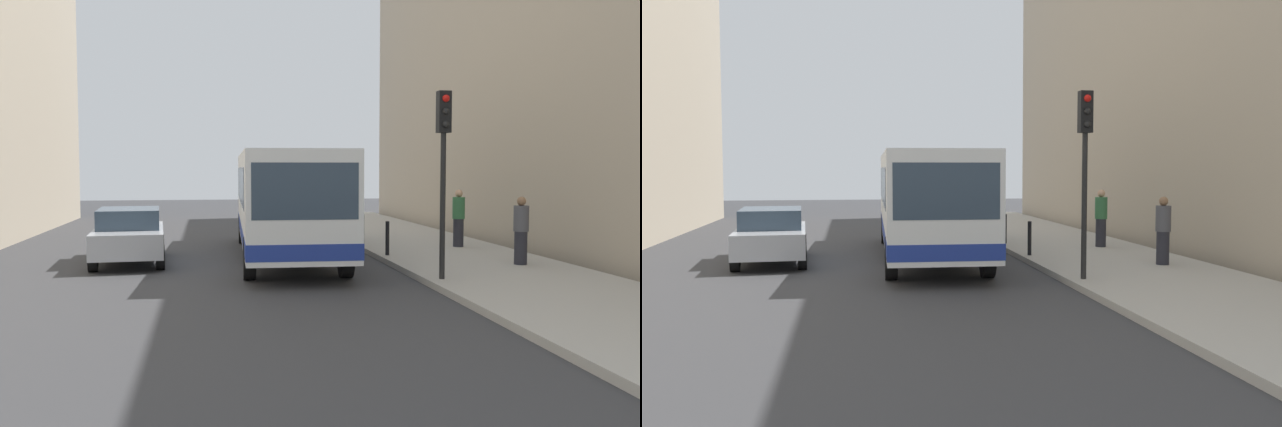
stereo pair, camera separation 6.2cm
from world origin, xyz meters
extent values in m
plane|color=#38383A|center=(0.00, 0.00, 0.00)|extent=(80.00, 80.00, 0.00)
cube|color=#ADA89E|center=(5.40, 0.00, 0.07)|extent=(4.40, 40.00, 0.15)
cube|color=#B2A38C|center=(11.50, 4.00, 6.62)|extent=(7.00, 32.00, 13.24)
cube|color=white|center=(0.68, 2.40, 1.75)|extent=(2.87, 11.08, 2.50)
cube|color=navy|center=(0.68, 2.40, 0.80)|extent=(2.90, 11.10, 0.36)
cube|color=#2D3D4C|center=(0.50, -3.08, 2.10)|extent=(2.26, 0.14, 1.20)
cube|color=#2D3D4C|center=(0.70, 2.90, 2.10)|extent=(2.84, 9.48, 1.00)
cylinder|color=black|center=(1.68, -1.54, 0.50)|extent=(0.31, 1.01, 1.00)
cylinder|color=black|center=(-0.58, -1.46, 0.50)|extent=(0.31, 1.01, 1.00)
cylinder|color=black|center=(1.95, 6.26, 0.50)|extent=(0.31, 1.01, 1.00)
cylinder|color=black|center=(-0.31, 6.34, 0.50)|extent=(0.31, 1.01, 1.00)
cube|color=#A5A8AD|center=(-3.63, 1.95, 0.64)|extent=(2.08, 4.51, 0.64)
cube|color=#2D3D4C|center=(-3.64, 2.10, 1.22)|extent=(1.75, 2.56, 0.52)
cylinder|color=black|center=(-2.72, 0.50, 0.32)|extent=(0.26, 0.65, 0.64)
cylinder|color=black|center=(-4.35, 0.40, 0.32)|extent=(0.26, 0.65, 0.64)
cylinder|color=black|center=(-2.91, 3.50, 0.32)|extent=(0.26, 0.65, 0.64)
cylinder|color=black|center=(-4.54, 3.39, 0.32)|extent=(0.26, 0.65, 0.64)
cylinder|color=black|center=(3.55, -2.95, 1.75)|extent=(0.12, 0.12, 3.20)
cube|color=black|center=(3.55, -2.95, 3.80)|extent=(0.28, 0.24, 0.90)
sphere|color=red|center=(3.55, -3.08, 4.08)|extent=(0.16, 0.16, 0.16)
sphere|color=black|center=(3.55, -3.08, 3.80)|extent=(0.16, 0.16, 0.16)
sphere|color=black|center=(3.55, -3.08, 3.52)|extent=(0.16, 0.16, 0.16)
cylinder|color=black|center=(3.45, 1.29, 0.62)|extent=(0.11, 0.11, 0.95)
cylinder|color=black|center=(3.45, 4.37, 0.62)|extent=(0.11, 0.11, 0.95)
cylinder|color=#26262D|center=(6.29, -1.09, 0.57)|extent=(0.32, 0.32, 0.84)
cylinder|color=#4C4C51|center=(6.29, -1.09, 1.31)|extent=(0.38, 0.38, 0.65)
sphere|color=#8C6647|center=(6.29, -1.09, 1.75)|extent=(0.23, 0.23, 0.23)
cylinder|color=#26262D|center=(6.17, 2.96, 0.58)|extent=(0.32, 0.32, 0.87)
cylinder|color=#336B3F|center=(6.17, 2.96, 1.35)|extent=(0.38, 0.38, 0.67)
sphere|color=tan|center=(6.17, 2.96, 1.81)|extent=(0.24, 0.24, 0.24)
camera|label=1|loc=(-1.57, -17.34, 2.58)|focal=38.69mm
camera|label=2|loc=(-1.51, -17.35, 2.58)|focal=38.69mm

